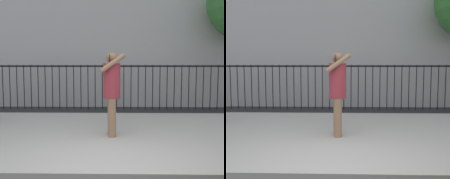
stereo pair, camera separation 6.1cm
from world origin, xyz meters
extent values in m
cube|color=#B2ADA3|center=(0.00, 2.20, 0.07)|extent=(28.00, 4.40, 0.15)
cube|color=black|center=(0.00, 5.90, 1.55)|extent=(12.00, 0.04, 0.06)
cylinder|color=black|center=(-3.96, 5.90, 0.80)|extent=(0.03, 0.03, 1.60)
cylinder|color=black|center=(-3.70, 5.90, 0.80)|extent=(0.03, 0.03, 1.60)
cylinder|color=black|center=(-3.45, 5.90, 0.80)|extent=(0.03, 0.03, 1.60)
cylinder|color=black|center=(-3.19, 5.90, 0.80)|extent=(0.03, 0.03, 1.60)
cylinder|color=black|center=(-2.94, 5.90, 0.80)|extent=(0.03, 0.03, 1.60)
cylinder|color=black|center=(-2.68, 5.90, 0.80)|extent=(0.03, 0.03, 1.60)
cylinder|color=black|center=(-2.43, 5.90, 0.80)|extent=(0.03, 0.03, 1.60)
cylinder|color=black|center=(-2.17, 5.90, 0.80)|extent=(0.03, 0.03, 1.60)
cylinder|color=black|center=(-1.91, 5.90, 0.80)|extent=(0.03, 0.03, 1.60)
cylinder|color=black|center=(-1.66, 5.90, 0.80)|extent=(0.03, 0.03, 1.60)
cylinder|color=black|center=(-1.40, 5.90, 0.80)|extent=(0.03, 0.03, 1.60)
cylinder|color=black|center=(-1.15, 5.90, 0.80)|extent=(0.03, 0.03, 1.60)
cylinder|color=black|center=(-0.89, 5.90, 0.80)|extent=(0.03, 0.03, 1.60)
cylinder|color=black|center=(-0.64, 5.90, 0.80)|extent=(0.03, 0.03, 1.60)
cylinder|color=black|center=(-0.38, 5.90, 0.80)|extent=(0.03, 0.03, 1.60)
cylinder|color=black|center=(-0.13, 5.90, 0.80)|extent=(0.03, 0.03, 1.60)
cylinder|color=black|center=(0.13, 5.90, 0.80)|extent=(0.03, 0.03, 1.60)
cylinder|color=black|center=(0.38, 5.90, 0.80)|extent=(0.03, 0.03, 1.60)
cylinder|color=black|center=(0.64, 5.90, 0.80)|extent=(0.03, 0.03, 1.60)
cylinder|color=black|center=(0.89, 5.90, 0.80)|extent=(0.03, 0.03, 1.60)
cylinder|color=black|center=(1.15, 5.90, 0.80)|extent=(0.03, 0.03, 1.60)
cylinder|color=black|center=(1.40, 5.90, 0.80)|extent=(0.03, 0.03, 1.60)
cylinder|color=black|center=(1.66, 5.90, 0.80)|extent=(0.03, 0.03, 1.60)
cylinder|color=black|center=(1.91, 5.90, 0.80)|extent=(0.03, 0.03, 1.60)
cylinder|color=black|center=(2.17, 5.90, 0.80)|extent=(0.03, 0.03, 1.60)
cylinder|color=black|center=(2.43, 5.90, 0.80)|extent=(0.03, 0.03, 1.60)
cylinder|color=black|center=(2.68, 5.90, 0.80)|extent=(0.03, 0.03, 1.60)
cylinder|color=black|center=(2.94, 5.90, 0.80)|extent=(0.03, 0.03, 1.60)
cylinder|color=black|center=(3.19, 5.90, 0.80)|extent=(0.03, 0.03, 1.60)
cylinder|color=black|center=(3.45, 5.90, 0.80)|extent=(0.03, 0.03, 1.60)
cylinder|color=black|center=(3.70, 5.90, 0.80)|extent=(0.03, 0.03, 1.60)
cylinder|color=#936B4C|center=(0.04, 1.75, 0.53)|extent=(0.15, 0.15, 0.76)
cylinder|color=#936B4C|center=(0.02, 1.95, 0.53)|extent=(0.15, 0.15, 0.76)
cylinder|color=#992D38|center=(0.03, 1.85, 1.25)|extent=(0.38, 0.38, 0.69)
sphere|color=#936B4C|center=(0.03, 1.85, 1.70)|extent=(0.21, 0.21, 0.21)
cylinder|color=#936B4C|center=(0.06, 1.65, 1.60)|extent=(0.49, 0.14, 0.38)
cylinder|color=#936B4C|center=(0.01, 2.05, 1.23)|extent=(0.09, 0.09, 0.53)
cube|color=black|center=(-0.01, 1.69, 1.68)|extent=(0.02, 0.07, 0.15)
cube|color=brown|center=(0.00, 2.11, 1.15)|extent=(0.19, 0.30, 0.34)
camera|label=1|loc=(0.13, -3.20, 1.53)|focal=41.19mm
camera|label=2|loc=(0.19, -3.20, 1.53)|focal=41.19mm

